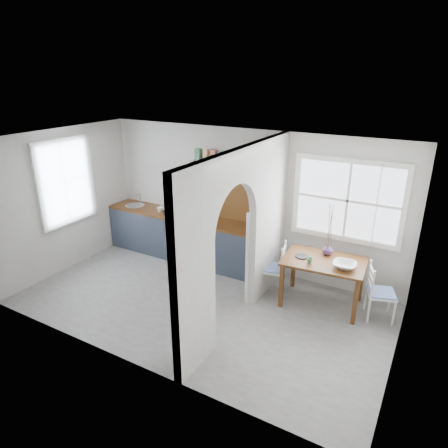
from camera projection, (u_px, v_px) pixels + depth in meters
The scene contains 26 objects.
floor at pixel (201, 304), 6.45m from camera, with size 5.80×3.20×0.01m, color gray.
ceiling at pixel (197, 142), 5.50m from camera, with size 5.80×3.20×0.01m, color silver.
walls at pixel (199, 230), 5.98m from camera, with size 5.81×3.21×2.60m.
partition at pixel (242, 227), 5.65m from camera, with size 0.12×3.20×2.60m.
kitchen_window at pixel (64, 182), 7.17m from camera, with size 0.10×1.16×1.50m, color white, non-canonical shape.
nook_window at pixel (347, 201), 6.31m from camera, with size 1.76×0.10×1.30m, color white, non-canonical shape.
counter at pixel (188, 237), 7.88m from camera, with size 3.50×0.60×0.90m.
sink at pixel (135, 206), 8.29m from camera, with size 0.40×0.40×0.02m, color #B8BDC3.
backsplash at pixel (236, 197), 7.33m from camera, with size 1.65×0.03×0.90m, color brown.
shelf at pixel (234, 162), 7.02m from camera, with size 1.75×0.20×0.21m.
pendant_lamp at pixel (243, 176), 6.63m from camera, with size 0.26×0.26×0.16m, color beige.
utensil_rail at pixel (261, 210), 6.37m from camera, with size 0.02×0.02×0.50m, color #B8BDC3.
dining_table at pixel (322, 282), 6.33m from camera, with size 1.24×0.83×0.78m, color #523014, non-canonical shape.
chair_left at pixel (272, 267), 6.68m from camera, with size 0.40×0.40×0.89m, color silver, non-canonical shape.
chair_right at pixel (381, 292), 5.96m from camera, with size 0.39×0.39×0.86m, color silver, non-canonical shape.
kettle at pixel (260, 227), 6.88m from camera, with size 0.18×0.14×0.21m, color white, non-canonical shape.
mug_a at pixel (160, 209), 7.90m from camera, with size 0.11×0.11×0.10m, color white.
mug_b at pixel (162, 208), 7.97m from camera, with size 0.11×0.11×0.09m, color white.
knife_block at pixel (169, 205), 7.98m from camera, with size 0.10×0.14×0.22m, color black.
jar at pixel (192, 212), 7.64m from camera, with size 0.10×0.10×0.16m, color olive.
towel_magenta at pixel (259, 272), 6.88m from camera, with size 0.02×0.03×0.51m, color #A81344.
towel_orange at pixel (258, 275), 6.84m from camera, with size 0.02×0.03×0.50m, color orange.
bowl at pixel (345, 265), 5.94m from camera, with size 0.34×0.34×0.08m, color white.
table_cup at pixel (310, 261), 6.08m from camera, with size 0.09×0.09×0.08m, color #55905C.
plate at pixel (302, 256), 6.30m from camera, with size 0.20×0.20×0.02m, color black.
vase at pixel (328, 249), 6.35m from camera, with size 0.17×0.17×0.18m, color #4C2D5D.
Camera 1 is at (3.06, -4.64, 3.54)m, focal length 32.00 mm.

